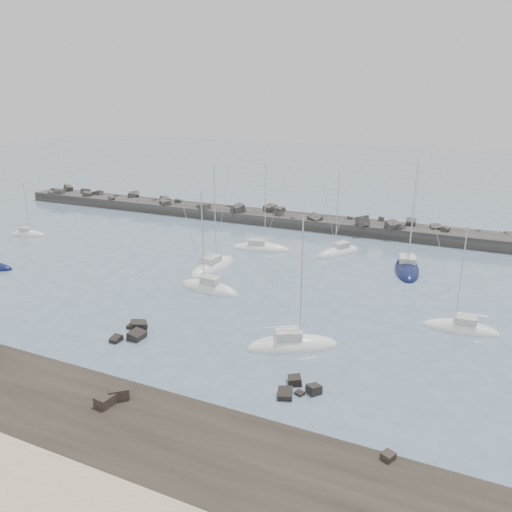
{
  "coord_description": "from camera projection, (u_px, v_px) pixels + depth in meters",
  "views": [
    {
      "loc": [
        24.88,
        -43.38,
        21.9
      ],
      "look_at": [
        -0.62,
        12.0,
        2.37
      ],
      "focal_mm": 35.0,
      "sensor_mm": 36.0,
      "label": 1
    }
  ],
  "objects": [
    {
      "name": "rock_cluster_near",
      "position": [
        135.0,
        333.0,
        48.23
      ],
      "size": [
        3.13,
        4.65,
        1.6
      ],
      "color": "black",
      "rests_on": "ground"
    },
    {
      "name": "sailboat_7",
      "position": [
        407.0,
        269.0,
        65.83
      ],
      "size": [
        5.01,
        10.46,
        15.78
      ],
      "color": "#0F163E",
      "rests_on": "ground"
    },
    {
      "name": "sailboat_0",
      "position": [
        28.0,
        235.0,
        82.4
      ],
      "size": [
        6.12,
        3.49,
        9.46
      ],
      "color": "white",
      "rests_on": "ground"
    },
    {
      "name": "rock_shelf",
      "position": [
        57.0,
        420.0,
        35.3
      ],
      "size": [
        140.0,
        12.0,
        1.98
      ],
      "color": "black",
      "rests_on": "ground"
    },
    {
      "name": "sailboat_3",
      "position": [
        260.0,
        249.0,
        74.84
      ],
      "size": [
        9.18,
        4.68,
        13.81
      ],
      "color": "white",
      "rests_on": "ground"
    },
    {
      "name": "sailboat_6",
      "position": [
        292.0,
        346.0,
        45.62
      ],
      "size": [
        8.58,
        6.58,
        13.47
      ],
      "color": "white",
      "rests_on": "ground"
    },
    {
      "name": "sailboat_4",
      "position": [
        209.0,
        289.0,
        59.03
      ],
      "size": [
        8.17,
        3.2,
        12.86
      ],
      "color": "white",
      "rests_on": "ground"
    },
    {
      "name": "sailboat_5",
      "position": [
        338.0,
        253.0,
        72.83
      ],
      "size": [
        6.2,
        8.11,
        12.73
      ],
      "color": "white",
      "rests_on": "ground"
    },
    {
      "name": "breakwater",
      "position": [
        280.0,
        222.0,
        90.03
      ],
      "size": [
        115.0,
        7.49,
        5.05
      ],
      "color": "#302E2B",
      "rests_on": "ground"
    },
    {
      "name": "sailboat_8",
      "position": [
        461.0,
        329.0,
        48.95
      ],
      "size": [
        7.28,
        2.73,
        11.42
      ],
      "color": "white",
      "rests_on": "ground"
    },
    {
      "name": "ground",
      "position": [
        215.0,
        308.0,
        54.12
      ],
      "size": [
        400.0,
        400.0,
        0.0
      ],
      "primitive_type": "plane",
      "color": "slate",
      "rests_on": "ground"
    },
    {
      "name": "rock_cluster_far",
      "position": [
        298.0,
        389.0,
        38.93
      ],
      "size": [
        3.31,
        3.71,
        1.26
      ],
      "color": "black",
      "rests_on": "ground"
    },
    {
      "name": "sailboat_2",
      "position": [
        213.0,
        267.0,
        66.61
      ],
      "size": [
        3.67,
        9.5,
        14.73
      ],
      "color": "white",
      "rests_on": "ground"
    }
  ]
}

